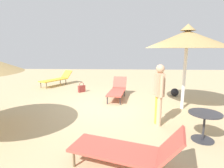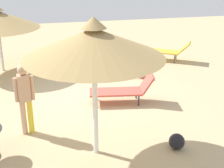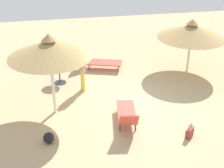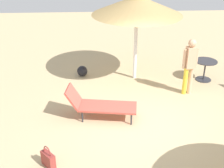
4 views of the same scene
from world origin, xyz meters
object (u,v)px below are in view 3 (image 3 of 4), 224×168
Objects in this scene: beach_ball at (49,138)px; person_standing_center at (82,68)px; lounge_chair_front at (127,114)px; handbag at (190,132)px; lounge_chair_edge at (99,61)px; side_table_round at (59,73)px; parasol_umbrella_near_right at (50,49)px; parasol_umbrella_far_right at (192,31)px.

person_standing_center is at bearing 66.05° from beach_ball.
handbag is at bearing -31.13° from lounge_chair_front.
lounge_chair_edge reaches higher than beach_ball.
lounge_chair_edge is at bearing 31.39° from side_table_round.
lounge_chair_front is 5.31× the size of beach_ball.
handbag is at bearing -29.18° from parasol_umbrella_near_right.
lounge_chair_front is 4.06m from side_table_round.
parasol_umbrella_near_right is at bearing -128.85° from person_standing_center.
side_table_round reaches higher than handbag.
parasol_umbrella_far_right is at bearing 21.80° from parasol_umbrella_near_right.
person_standing_center is at bearing -115.65° from lounge_chair_edge.
parasol_umbrella_far_right is 1.00× the size of parasol_umbrella_near_right.
side_table_round is at bearing 83.13° from parasol_umbrella_near_right.
parasol_umbrella_near_right is at bearing -121.76° from lounge_chair_edge.
beach_ball is at bearing 172.82° from handbag.
person_standing_center is at bearing -168.78° from parasol_umbrella_far_right.
parasol_umbrella_near_right reaches higher than handbag.
lounge_chair_front is 2.97m from person_standing_center.
person_standing_center reaches higher than lounge_chair_edge.
parasol_umbrella_far_right is 4.30m from lounge_chair_edge.
lounge_chair_front is at bearing -27.64° from parasol_umbrella_near_right.
lounge_chair_front is at bearing -135.29° from parasol_umbrella_far_right.
person_standing_center is 3.58m from beach_ball.
parasol_umbrella_far_right is 5.84× the size of handbag.
parasol_umbrella_near_right reaches higher than person_standing_center.
parasol_umbrella_far_right is 6.49m from parasol_umbrella_near_right.
parasol_umbrella_far_right is at bearing 68.25° from handbag.
side_table_round is at bearing 137.06° from person_standing_center.
lounge_chair_front reaches higher than lounge_chair_edge.
parasol_umbrella_far_right reaches higher than handbag.
lounge_chair_edge is 2.23m from person_standing_center.
lounge_chair_edge is at bearing 58.24° from parasol_umbrella_near_right.
lounge_chair_edge is at bearing 65.41° from beach_ball.
lounge_chair_edge is 5.64m from beach_ball.
parasol_umbrella_far_right is at bearing 33.56° from beach_ball.
side_table_round is 2.07× the size of beach_ball.
handbag is at bearing -70.26° from lounge_chair_edge.
lounge_chair_front is (-3.66, -3.63, -1.49)m from parasol_umbrella_far_right.
parasol_umbrella_near_right is at bearing 150.82° from handbag.
side_table_round is (0.27, 2.27, -1.96)m from parasol_umbrella_near_right.
lounge_chair_edge is at bearing 109.74° from handbag.
parasol_umbrella_far_right is 5.02m from person_standing_center.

